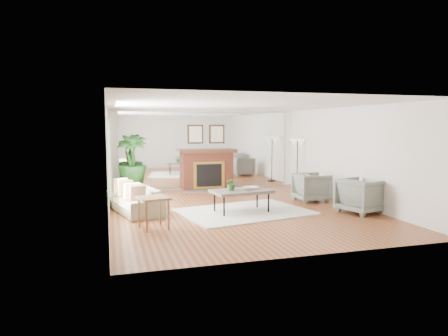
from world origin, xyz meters
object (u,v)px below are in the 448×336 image
object	(u,v)px
armchair_back	(312,187)
fireplace	(208,169)
sofa	(134,200)
potted_ficus	(132,163)
armchair_front	(361,196)
side_table	(154,202)
floor_lamp	(298,146)
coffee_table	(241,192)

from	to	relation	value
armchair_back	fireplace	bearing A→B (deg)	41.62
sofa	armchair_back	size ratio (longest dim) A/B	2.44
potted_ficus	armchair_back	bearing A→B (deg)	-26.84
armchair_front	side_table	bearing A→B (deg)	73.87
sofa	floor_lamp	size ratio (longest dim) A/B	1.26
armchair_back	floor_lamp	bearing A→B (deg)	-12.58
potted_ficus	sofa	bearing A→B (deg)	-92.43
floor_lamp	armchair_front	bearing A→B (deg)	-91.65
coffee_table	floor_lamp	distance (m)	3.97
floor_lamp	sofa	bearing A→B (deg)	-159.25
floor_lamp	fireplace	bearing A→B (deg)	163.00
coffee_table	side_table	bearing A→B (deg)	-157.39
coffee_table	armchair_back	size ratio (longest dim) A/B	1.72
floor_lamp	side_table	bearing A→B (deg)	-143.51
potted_ficus	floor_lamp	distance (m)	5.09
fireplace	side_table	bearing A→B (deg)	-116.06
sofa	floor_lamp	xyz separation A→B (m)	(5.15, 1.95, 1.08)
side_table	floor_lamp	bearing A→B (deg)	36.49
armchair_back	sofa	bearing A→B (deg)	93.27
armchair_front	side_table	xyz separation A→B (m)	(-4.76, -0.12, 0.12)
coffee_table	armchair_front	world-z (taller)	armchair_front
sofa	armchair_front	size ratio (longest dim) A/B	2.29
sofa	floor_lamp	bearing A→B (deg)	96.27
armchair_front	potted_ficus	bearing A→B (deg)	34.01
armchair_front	fireplace	bearing A→B (deg)	13.57
side_table	armchair_front	bearing A→B (deg)	1.45
potted_ficus	floor_lamp	size ratio (longest dim) A/B	1.09
fireplace	armchair_front	world-z (taller)	fireplace
sofa	side_table	bearing A→B (deg)	-4.58
sofa	armchair_back	distance (m)	4.66
potted_ficus	armchair_front	bearing A→B (deg)	-38.41
armchair_back	side_table	distance (m)	4.71
fireplace	sofa	distance (m)	3.72
coffee_table	armchair_back	bearing A→B (deg)	20.77
sofa	armchair_back	bearing A→B (deg)	76.63
armchair_back	potted_ficus	size ratio (longest dim) A/B	0.47
sofa	side_table	size ratio (longest dim) A/B	3.03
fireplace	floor_lamp	size ratio (longest dim) A/B	1.27
side_table	floor_lamp	size ratio (longest dim) A/B	0.42
coffee_table	armchair_front	bearing A→B (deg)	-15.91
sofa	side_table	xyz separation A→B (m)	(0.29, -1.65, 0.23)
armchair_front	potted_ficus	world-z (taller)	potted_ficus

